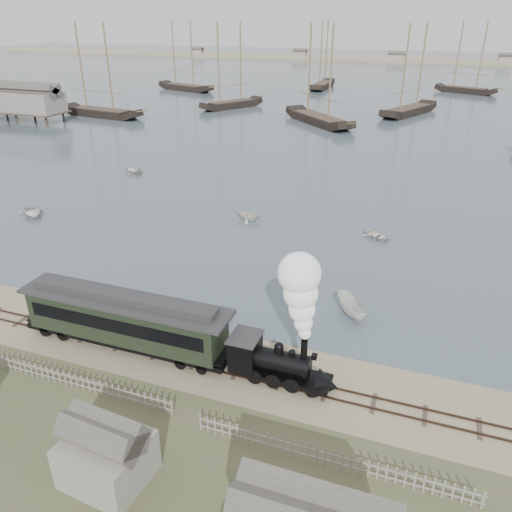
% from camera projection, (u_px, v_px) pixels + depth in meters
% --- Properties ---
extents(ground, '(600.00, 600.00, 0.00)m').
position_uv_depth(ground, '(184.00, 340.00, 36.38)').
color(ground, tan).
rests_on(ground, ground).
extents(harbor_water, '(600.00, 336.00, 0.06)m').
position_uv_depth(harbor_water, '(401.00, 80.00, 180.16)').
color(harbor_water, '#414E5C').
rests_on(harbor_water, ground).
extents(rail_track, '(120.00, 1.80, 0.16)m').
position_uv_depth(rail_track, '(170.00, 355.00, 34.67)').
color(rail_track, '#38261E').
rests_on(rail_track, ground).
extents(picket_fence_west, '(19.00, 0.10, 1.20)m').
position_uv_depth(picket_fence_west, '(44.00, 379.00, 32.45)').
color(picket_fence_west, gray).
rests_on(picket_fence_west, ground).
extents(picket_fence_east, '(15.00, 0.10, 1.20)m').
position_uv_depth(picket_fence_east, '(330.00, 466.00, 26.21)').
color(picket_fence_east, gray).
rests_on(picket_fence_east, ground).
extents(shed_mid, '(4.00, 3.50, 3.60)m').
position_uv_depth(shed_mid, '(110.00, 477.00, 25.62)').
color(shed_mid, gray).
rests_on(shed_mid, ground).
extents(far_spit, '(500.00, 20.00, 1.80)m').
position_uv_depth(far_spit, '(416.00, 62.00, 247.84)').
color(far_spit, tan).
rests_on(far_spit, ground).
extents(locomotive, '(7.08, 2.64, 8.83)m').
position_uv_depth(locomotive, '(294.00, 332.00, 30.21)').
color(locomotive, black).
rests_on(locomotive, ground).
extents(passenger_coach, '(15.54, 3.00, 3.77)m').
position_uv_depth(passenger_coach, '(125.00, 318.00, 34.67)').
color(passenger_coach, black).
rests_on(passenger_coach, ground).
extents(rowboat_0, '(4.93, 5.06, 0.86)m').
position_uv_depth(rowboat_0, '(32.00, 212.00, 58.43)').
color(rowboat_0, silver).
rests_on(rowboat_0, harbor_water).
extents(rowboat_1, '(2.56, 2.96, 1.56)m').
position_uv_depth(rowboat_1, '(248.00, 214.00, 56.93)').
color(rowboat_1, silver).
rests_on(rowboat_1, harbor_water).
extents(rowboat_2, '(3.82, 3.41, 1.45)m').
position_uv_depth(rowboat_2, '(351.00, 308.00, 38.86)').
color(rowboat_2, silver).
rests_on(rowboat_2, harbor_water).
extents(rowboat_3, '(3.88, 4.09, 0.69)m').
position_uv_depth(rowboat_3, '(378.00, 235.00, 52.63)').
color(rowboat_3, silver).
rests_on(rowboat_3, harbor_water).
extents(rowboat_6, '(4.43, 4.81, 0.81)m').
position_uv_depth(rowboat_6, '(133.00, 170.00, 74.57)').
color(rowboat_6, silver).
rests_on(rowboat_6, harbor_water).
extents(schooner_0, '(21.78, 7.86, 20.00)m').
position_uv_depth(schooner_0, '(96.00, 71.00, 111.11)').
color(schooner_0, black).
rests_on(schooner_0, harbor_water).
extents(schooner_1, '(12.38, 17.36, 20.00)m').
position_uv_depth(schooner_1, '(231.00, 66.00, 121.49)').
color(schooner_1, black).
rests_on(schooner_1, harbor_water).
extents(schooner_2, '(19.19, 19.42, 20.00)m').
position_uv_depth(schooner_2, '(321.00, 75.00, 103.70)').
color(schooner_2, black).
rests_on(schooner_2, harbor_water).
extents(schooner_3, '(12.61, 21.04, 20.00)m').
position_uv_depth(schooner_3, '(414.00, 70.00, 113.26)').
color(schooner_3, black).
rests_on(schooner_3, harbor_water).
extents(schooner_6, '(20.92, 11.13, 20.00)m').
position_uv_depth(schooner_6, '(184.00, 56.00, 150.54)').
color(schooner_6, black).
rests_on(schooner_6, harbor_water).
extents(schooner_7, '(4.60, 19.69, 20.00)m').
position_uv_depth(schooner_7, '(324.00, 55.00, 154.79)').
color(schooner_7, black).
rests_on(schooner_7, harbor_water).
extents(schooner_8, '(18.05, 10.72, 20.00)m').
position_uv_depth(schooner_8, '(471.00, 57.00, 145.13)').
color(schooner_8, black).
rests_on(schooner_8, harbor_water).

